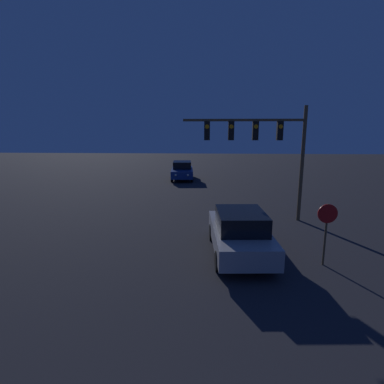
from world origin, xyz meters
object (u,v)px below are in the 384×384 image
Objects in this scene: traffic_signal_mast at (263,141)px; stop_sign at (327,223)px; car_far at (182,170)px; car_near at (240,232)px.

stop_sign is (1.27, -5.24, -2.53)m from traffic_signal_mast.
car_far is 2.23× the size of stop_sign.
car_near and car_far have the same top height.
car_near is at bearing 164.33° from stop_sign.
stop_sign is at bearing 105.19° from car_far.
car_far is at bearing 111.69° from traffic_signal_mast.
traffic_signal_mast reaches higher than car_near.
car_near is at bearing 97.54° from car_far.
traffic_signal_mast reaches higher than car_far.
car_far is 14.08m from traffic_signal_mast.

